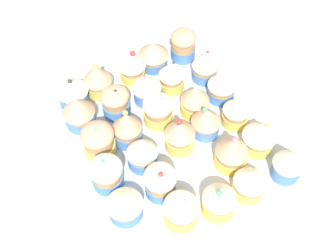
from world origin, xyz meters
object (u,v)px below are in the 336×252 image
(cupcake_12, at_px, (147,88))
(cupcake_24, at_px, (222,86))
(cupcake_10, at_px, (181,211))
(cupcake_19, at_px, (206,121))
(cupcake_17, at_px, (172,76))
(cupcake_26, at_px, (259,136))
(cupcake_9, at_px, (160,181))
(cupcake_20, at_px, (232,151))
(cupcake_0, at_px, (72,91))
(cupcake_14, at_px, (180,135))
(cupcake_11, at_px, (132,65))
(cupcake_22, at_px, (183,44))
(cupcake_5, at_px, (98,79))
(cupcake_15, at_px, (219,200))
(cupcake_6, at_px, (115,102))
(cupcake_18, at_px, (195,100))
(cupcake_21, at_px, (250,182))
(cupcake_27, at_px, (289,163))
(baking_tray, at_px, (168,137))
(cupcake_7, at_px, (127,128))
(cupcake_8, at_px, (142,152))
(cupcake_4, at_px, (125,204))
(cupcake_23, at_px, (205,65))
(cupcake_2, at_px, (98,140))
(cupcake_1, at_px, (78,111))
(cupcake_3, at_px, (106,173))
(cupcake_25, at_px, (236,110))

(cupcake_12, distance_m, cupcake_24, 0.15)
(cupcake_10, relative_size, cupcake_19, 0.91)
(cupcake_17, bearing_deg, cupcake_26, 18.20)
(cupcake_9, xyz_separation_m, cupcake_20, (0.01, 0.14, 0.00))
(cupcake_0, relative_size, cupcake_14, 0.89)
(cupcake_11, relative_size, cupcake_20, 1.00)
(cupcake_22, xyz_separation_m, cupcake_24, (0.14, 0.01, -0.00))
(cupcake_5, height_order, cupcake_15, cupcake_5)
(cupcake_5, relative_size, cupcake_22, 1.02)
(cupcake_17, bearing_deg, cupcake_6, -87.27)
(cupcake_5, relative_size, cupcake_18, 1.07)
(cupcake_21, height_order, cupcake_27, cupcake_27)
(baking_tray, xyz_separation_m, cupcake_7, (-0.03, -0.07, 0.05))
(cupcake_8, xyz_separation_m, cupcake_10, (0.13, 0.01, -0.01))
(cupcake_15, bearing_deg, baking_tray, 179.45)
(cupcake_9, bearing_deg, cupcake_4, -83.43)
(cupcake_12, xyz_separation_m, cupcake_17, (-0.00, 0.06, 0.00))
(cupcake_4, xyz_separation_m, cupcake_6, (-0.21, 0.08, 0.00))
(cupcake_26, bearing_deg, cupcake_23, 178.31)
(cupcake_0, height_order, cupcake_7, cupcake_7)
(cupcake_8, relative_size, cupcake_14, 0.94)
(cupcake_9, bearing_deg, cupcake_17, 146.70)
(cupcake_20, bearing_deg, cupcake_2, -124.50)
(cupcake_20, bearing_deg, cupcake_8, -118.26)
(cupcake_4, xyz_separation_m, cupcake_8, (-0.08, 0.07, 0.00))
(cupcake_4, xyz_separation_m, cupcake_17, (-0.21, 0.21, 0.00))
(cupcake_1, bearing_deg, cupcake_11, 112.96)
(cupcake_14, distance_m, cupcake_19, 0.06)
(baking_tray, bearing_deg, cupcake_10, -21.47)
(cupcake_10, relative_size, cupcake_27, 0.85)
(cupcake_0, xyz_separation_m, cupcake_20, (0.27, 0.20, 0.00))
(cupcake_10, xyz_separation_m, cupcake_14, (-0.13, 0.07, 0.01))
(cupcake_0, xyz_separation_m, cupcake_5, (-0.00, 0.06, 0.00))
(cupcake_3, distance_m, cupcake_9, 0.10)
(cupcake_24, bearing_deg, cupcake_17, -132.71)
(cupcake_1, distance_m, cupcake_26, 0.35)
(cupcake_0, xyz_separation_m, cupcake_11, (-0.00, 0.14, 0.00))
(cupcake_22, bearing_deg, cupcake_18, -21.33)
(cupcake_12, xyz_separation_m, cupcake_19, (0.13, 0.06, 0.00))
(cupcake_4, bearing_deg, baking_tray, 127.73)
(cupcake_21, bearing_deg, cupcake_4, -107.55)
(cupcake_4, height_order, cupcake_8, cupcake_8)
(cupcake_1, distance_m, cupcake_17, 0.20)
(baking_tray, bearing_deg, cupcake_14, 10.12)
(baking_tray, bearing_deg, cupcake_7, -109.81)
(cupcake_26, bearing_deg, cupcake_8, -109.28)
(cupcake_22, distance_m, cupcake_25, 0.21)
(cupcake_0, distance_m, cupcake_10, 0.33)
(cupcake_24, distance_m, cupcake_25, 0.07)
(cupcake_12, bearing_deg, cupcake_27, 26.49)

